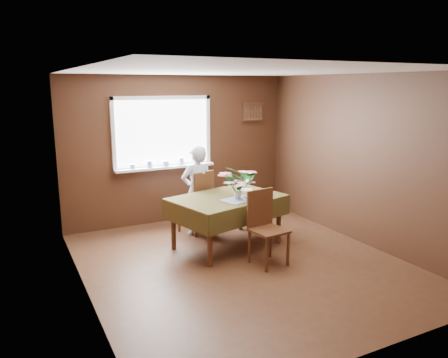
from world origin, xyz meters
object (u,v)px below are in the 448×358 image
dining_table (227,203)px  flower_bouquet (238,180)px  chair_far (199,200)px  chair_near (265,224)px  seated_woman (197,191)px

dining_table → flower_bouquet: bearing=-83.3°
chair_far → flower_bouquet: flower_bouquet is taller
chair_near → seated_woman: 1.50m
dining_table → chair_far: (-0.12, 0.75, -0.11)m
chair_near → flower_bouquet: 0.76m
dining_table → chair_near: chair_near is taller
dining_table → chair_near: 0.79m
chair_far → seated_woman: (-0.06, -0.05, 0.16)m
flower_bouquet → dining_table: bearing=110.7°
chair_far → seated_woman: bearing=21.1°
chair_far → chair_near: 1.53m
dining_table → seated_woman: seated_woman is taller
dining_table → flower_bouquet: flower_bouquet is taller
seated_woman → flower_bouquet: 0.97m
seated_woman → flower_bouquet: bearing=103.9°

